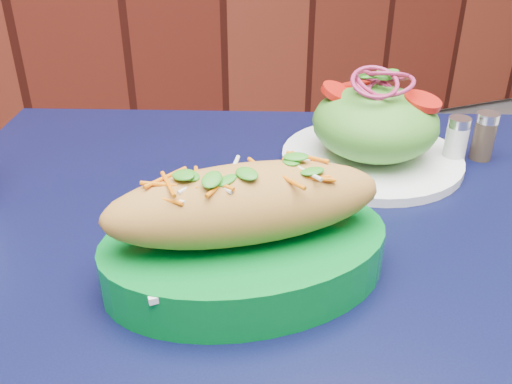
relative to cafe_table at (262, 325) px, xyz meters
name	(u,v)px	position (x,y,z in m)	size (l,w,h in m)	color
cafe_table	(262,325)	(0.00, 0.00, 0.00)	(1.05, 1.05, 0.75)	black
banh_mi_basket	(245,233)	(-0.02, -0.02, 0.14)	(0.29, 0.20, 0.12)	#027323
salad_plate	(374,129)	(0.22, 0.15, 0.14)	(0.24, 0.24, 0.12)	white
salt_shaker	(456,141)	(0.31, 0.11, 0.12)	(0.03, 0.03, 0.06)	white
pepper_shaker	(484,136)	(0.36, 0.11, 0.12)	(0.03, 0.03, 0.06)	#3F3326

